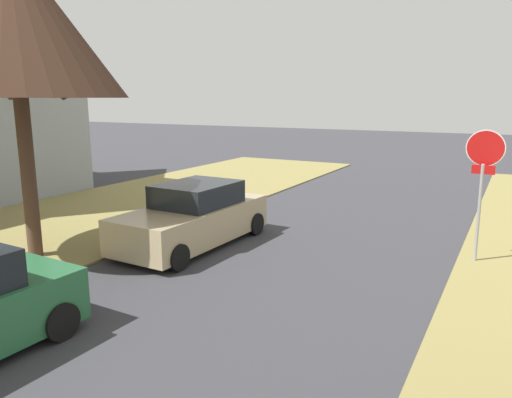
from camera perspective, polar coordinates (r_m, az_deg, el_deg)
name	(u,v)px	position (r m, az deg, el deg)	size (l,w,h in m)	color
stop_sign_far	(484,167)	(11.75, 25.16, 3.38)	(0.81, 0.41, 2.96)	#9EA0A5
street_tree_left_mid_b	(13,20)	(12.16, -26.61, 18.27)	(4.62, 4.62, 6.91)	#4D3629
parked_sedan_tan	(194,217)	(12.36, -7.34, -2.12)	(2.07, 4.46, 1.57)	tan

